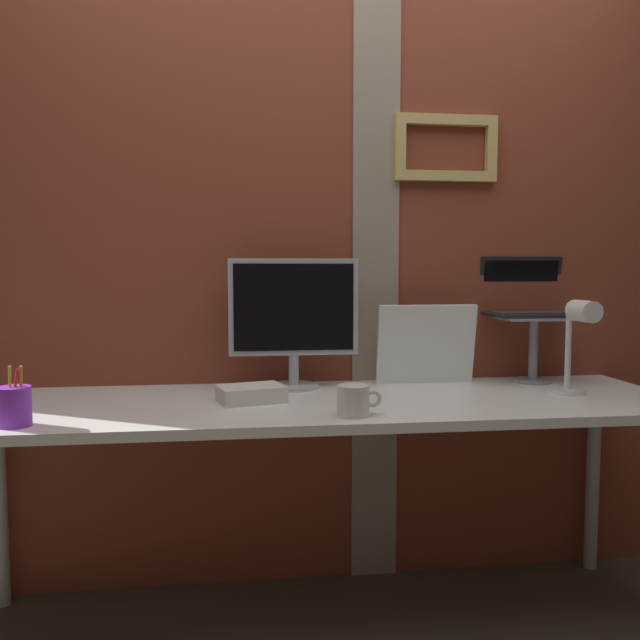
{
  "coord_description": "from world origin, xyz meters",
  "views": [
    {
      "loc": [
        -0.33,
        -2.01,
        1.18
      ],
      "look_at": [
        -0.06,
        0.09,
        1.01
      ],
      "focal_mm": 35.65,
      "sensor_mm": 36.0,
      "label": 1
    }
  ],
  "objects_px": {
    "desk_lamp": "(577,337)",
    "coffee_mug": "(354,401)",
    "monitor": "(294,313)",
    "laptop": "(527,299)",
    "whiteboard_panel": "(426,344)",
    "pen_cup": "(14,406)"
  },
  "relations": [
    {
      "from": "laptop",
      "to": "coffee_mug",
      "type": "relative_size",
      "value": 2.55
    },
    {
      "from": "desk_lamp",
      "to": "coffee_mug",
      "type": "height_order",
      "value": "desk_lamp"
    },
    {
      "from": "desk_lamp",
      "to": "coffee_mug",
      "type": "bearing_deg",
      "value": -166.79
    },
    {
      "from": "whiteboard_panel",
      "to": "coffee_mug",
      "type": "relative_size",
      "value": 2.84
    },
    {
      "from": "desk_lamp",
      "to": "pen_cup",
      "type": "relative_size",
      "value": 1.95
    },
    {
      "from": "whiteboard_panel",
      "to": "monitor",
      "type": "bearing_deg",
      "value": -177.09
    },
    {
      "from": "coffee_mug",
      "to": "whiteboard_panel",
      "type": "bearing_deg",
      "value": 53.28
    },
    {
      "from": "monitor",
      "to": "coffee_mug",
      "type": "bearing_deg",
      "value": -73.58
    },
    {
      "from": "whiteboard_panel",
      "to": "pen_cup",
      "type": "distance_m",
      "value": 1.37
    },
    {
      "from": "whiteboard_panel",
      "to": "desk_lamp",
      "type": "distance_m",
      "value": 0.52
    },
    {
      "from": "laptop",
      "to": "whiteboard_panel",
      "type": "bearing_deg",
      "value": -174.3
    },
    {
      "from": "laptop",
      "to": "desk_lamp",
      "type": "bearing_deg",
      "value": -86.93
    },
    {
      "from": "desk_lamp",
      "to": "pen_cup",
      "type": "height_order",
      "value": "desk_lamp"
    },
    {
      "from": "laptop",
      "to": "coffee_mug",
      "type": "bearing_deg",
      "value": -145.7
    },
    {
      "from": "desk_lamp",
      "to": "coffee_mug",
      "type": "xyz_separation_m",
      "value": [
        -0.78,
        -0.18,
        -0.15
      ]
    },
    {
      "from": "pen_cup",
      "to": "coffee_mug",
      "type": "relative_size",
      "value": 1.28
    },
    {
      "from": "monitor",
      "to": "coffee_mug",
      "type": "xyz_separation_m",
      "value": [
        0.13,
        -0.45,
        -0.22
      ]
    },
    {
      "from": "laptop",
      "to": "whiteboard_panel",
      "type": "xyz_separation_m",
      "value": [
        -0.4,
        -0.04,
        -0.16
      ]
    },
    {
      "from": "laptop",
      "to": "coffee_mug",
      "type": "height_order",
      "value": "laptop"
    },
    {
      "from": "laptop",
      "to": "desk_lamp",
      "type": "relative_size",
      "value": 1.02
    },
    {
      "from": "monitor",
      "to": "laptop",
      "type": "relative_size",
      "value": 1.39
    },
    {
      "from": "monitor",
      "to": "whiteboard_panel",
      "type": "relative_size",
      "value": 1.25
    }
  ]
}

